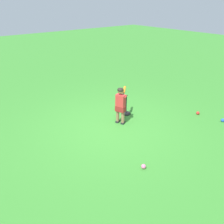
% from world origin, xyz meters
% --- Properties ---
extents(ground_plane, '(40.00, 40.00, 0.00)m').
position_xyz_m(ground_plane, '(0.00, 0.00, 0.00)').
color(ground_plane, '#38842D').
extents(child_batter, '(0.57, 0.65, 1.08)m').
position_xyz_m(child_batter, '(0.04, -0.39, 0.65)').
color(child_batter, '#232328').
rests_on(child_batter, ground).
extents(play_ball_near_batter, '(0.09, 0.09, 0.09)m').
position_xyz_m(play_ball_near_batter, '(0.65, -0.88, 0.05)').
color(play_ball_near_batter, white).
rests_on(play_ball_near_batter, ground).
extents(play_ball_by_bucket, '(0.10, 0.10, 0.10)m').
position_xyz_m(play_ball_by_bucket, '(-1.75, 0.51, 0.05)').
color(play_ball_by_bucket, pink).
rests_on(play_ball_by_bucket, ground).
extents(play_ball_center_lawn, '(0.10, 0.10, 0.10)m').
position_xyz_m(play_ball_center_lawn, '(-1.08, -2.59, 0.05)').
color(play_ball_center_lawn, red).
rests_on(play_ball_center_lawn, ground).
extents(play_ball_behind_batter, '(0.10, 0.10, 0.10)m').
position_xyz_m(play_ball_behind_batter, '(-1.79, -2.74, 0.05)').
color(play_ball_behind_batter, blue).
rests_on(play_ball_behind_batter, ground).
extents(batting_tee, '(0.28, 0.28, 0.62)m').
position_xyz_m(batting_tee, '(0.34, -0.88, 0.10)').
color(batting_tee, black).
rests_on(batting_tee, ground).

